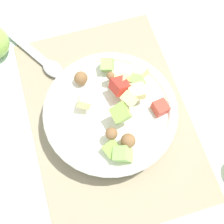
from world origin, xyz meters
TOP-DOWN VIEW (x-y plane):
  - ground_plane at (0.00, 0.00)m, footprint 2.40×2.40m
  - placemat at (0.00, 0.00)m, footprint 0.47×0.33m
  - salad_bowl at (-0.01, -0.00)m, footprint 0.27×0.27m
  - serving_spoon at (0.19, 0.11)m, footprint 0.21×0.14m

SIDE VIEW (x-z plane):
  - ground_plane at x=0.00m, z-range 0.00..0.00m
  - placemat at x=0.00m, z-range 0.00..0.01m
  - serving_spoon at x=0.19m, z-range 0.00..0.02m
  - salad_bowl at x=-0.01m, z-range -0.01..0.10m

